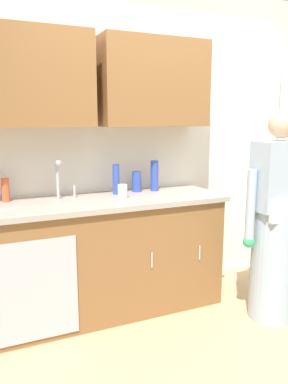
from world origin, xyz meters
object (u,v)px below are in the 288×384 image
(bottle_soap, at_px, (5,190))
(cup_by_sink, at_px, (123,191))
(person_at_sink, at_px, (275,233))
(bottle_dish_liquid, at_px, (154,176))
(knife_on_counter, at_px, (6,209))
(sink, at_px, (68,204))
(bottle_water_short, at_px, (137,182))
(bottle_water_tall, at_px, (116,179))

(bottle_soap, bearing_deg, cup_by_sink, -15.40)
(person_at_sink, xyz_separation_m, bottle_dish_liquid, (-0.65, 0.80, 0.38))
(bottle_dish_liquid, distance_m, knife_on_counter, 1.28)
(knife_on_counter, bearing_deg, person_at_sink, 130.01)
(sink, relative_size, bottle_soap, 2.74)
(cup_by_sink, distance_m, knife_on_counter, 0.89)
(person_at_sink, relative_size, bottle_water_short, 9.22)
(sink, xyz_separation_m, knife_on_counter, (-0.45, -0.08, 0.02))
(bottle_water_tall, bearing_deg, bottle_dish_liquid, 2.00)
(bottle_water_short, height_order, cup_by_sink, bottle_water_short)
(sink, distance_m, bottle_water_short, 0.67)
(sink, relative_size, knife_on_counter, 2.08)
(bottle_water_tall, distance_m, bottle_water_short, 0.21)
(person_at_sink, xyz_separation_m, knife_on_counter, (-1.90, 0.57, 0.25))
(sink, bearing_deg, bottle_dish_liquid, 10.52)
(bottle_water_short, relative_size, knife_on_counter, 0.73)
(person_at_sink, bearing_deg, knife_on_counter, 163.31)
(bottle_water_tall, bearing_deg, bottle_water_short, 9.67)
(bottle_dish_liquid, relative_size, cup_by_sink, 2.43)
(cup_by_sink, bearing_deg, bottle_soap, 164.60)
(knife_on_counter, bearing_deg, bottle_water_tall, 160.49)
(person_at_sink, bearing_deg, bottle_water_tall, 141.99)
(knife_on_counter, bearing_deg, bottle_dish_liquid, 157.18)
(bottle_dish_liquid, relative_size, bottle_water_short, 1.51)
(bottle_soap, distance_m, cup_by_sink, 0.89)
(person_at_sink, distance_m, bottle_water_short, 1.20)
(bottle_soap, height_order, knife_on_counter, bottle_soap)
(sink, distance_m, knife_on_counter, 0.46)
(bottle_water_tall, relative_size, bottle_water_short, 1.42)
(person_at_sink, relative_size, knife_on_counter, 6.75)
(sink, distance_m, bottle_dish_liquid, 0.83)
(bottle_water_tall, distance_m, cup_by_sink, 0.19)
(bottle_water_tall, height_order, cup_by_sink, bottle_water_tall)
(bottle_dish_liquid, relative_size, bottle_soap, 1.45)
(bottle_dish_liquid, bearing_deg, knife_on_counter, -169.52)
(bottle_water_tall, height_order, knife_on_counter, bottle_water_tall)
(bottle_soap, relative_size, cup_by_sink, 1.68)
(bottle_dish_liquid, distance_m, cup_by_sink, 0.42)
(bottle_water_tall, distance_m, bottle_soap, 0.87)
(sink, relative_size, bottle_dish_liquid, 1.89)
(bottle_water_short, relative_size, cup_by_sink, 1.61)
(person_at_sink, height_order, cup_by_sink, person_at_sink)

